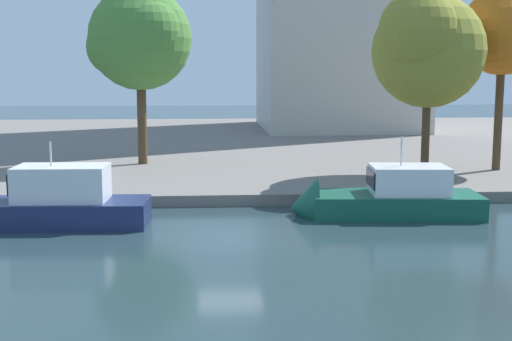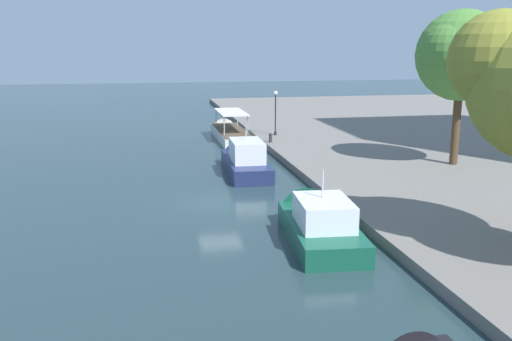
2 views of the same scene
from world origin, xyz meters
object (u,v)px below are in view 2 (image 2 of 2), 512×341
motor_yacht_2 (317,224)px  tree_3 (458,56)px  mooring_bollard_0 (271,137)px  motor_yacht_1 (245,162)px  lamp_post (275,107)px  tour_boat_0 (230,135)px

motor_yacht_2 → tree_3: tree_3 is taller
mooring_bollard_0 → motor_yacht_1: bearing=-24.4°
mooring_bollard_0 → lamp_post: lamp_post is taller
tour_boat_0 → lamp_post: bearing=-119.7°
tour_boat_0 → mooring_bollard_0: bearing=-156.7°
tour_boat_0 → lamp_post: size_ratio=2.76×
tour_boat_0 → motor_yacht_1: motor_yacht_1 is taller
tour_boat_0 → mooring_bollard_0: size_ratio=13.66×
motor_yacht_1 → lamp_post: 14.18m
motor_yacht_2 → mooring_bollard_0: bearing=-2.5°
mooring_bollard_0 → tree_3: size_ratio=0.08×
motor_yacht_1 → motor_yacht_2: motor_yacht_2 is taller
motor_yacht_2 → tree_3: 20.02m
mooring_bollard_0 → lamp_post: 4.83m
motor_yacht_1 → mooring_bollard_0: bearing=-22.5°
lamp_post → tour_boat_0: bearing=-119.7°
tour_boat_0 → lamp_post: lamp_post is taller
motor_yacht_1 → tree_3: tree_3 is taller
tree_3 → lamp_post: bearing=-148.9°
tour_boat_0 → mooring_bollard_0: tour_boat_0 is taller
mooring_bollard_0 → tree_3: bearing=42.9°
mooring_bollard_0 → lamp_post: size_ratio=0.20×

